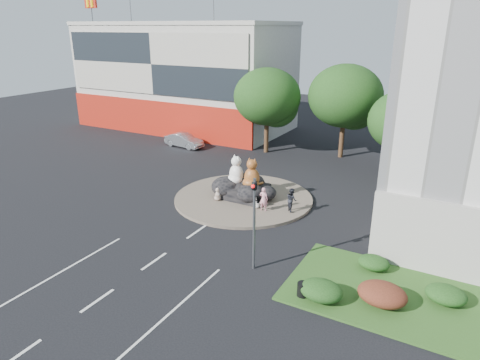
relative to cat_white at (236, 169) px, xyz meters
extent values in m
plane|color=black|center=(0.64, -10.08, -2.18)|extent=(120.00, 120.00, 0.00)
cylinder|color=brown|center=(0.64, -0.08, -2.08)|extent=(10.00, 10.00, 0.20)
cube|color=beige|center=(-17.36, 17.92, 3.82)|extent=(25.00, 12.00, 12.00)
cube|color=#A31C0F|center=(-17.36, 11.87, -0.18)|extent=(25.00, 0.30, 4.00)
cube|color=#B2AD9E|center=(-17.36, 11.82, 5.82)|extent=(24.00, 0.15, 6.50)
cube|color=beige|center=(-17.36, 17.92, 10.02)|extent=(25.20, 12.20, 0.40)
cylinder|color=#595B60|center=(-25.36, 17.92, 12.22)|extent=(0.10, 0.10, 4.00)
cube|color=#A31C0F|center=(-27.86, 13.92, 12.42)|extent=(1.80, 0.25, 1.40)
cube|color=#2F501A|center=(12.64, -7.08, -2.12)|extent=(10.00, 6.00, 0.12)
cylinder|color=#382314|center=(-3.36, 11.92, -0.31)|extent=(0.44, 0.44, 3.74)
ellipsoid|color=#163510|center=(-3.36, 11.92, 3.34)|extent=(6.46, 6.46, 5.49)
sphere|color=#163510|center=(-2.56, 12.42, 2.49)|extent=(4.25, 4.25, 4.25)
sphere|color=#163510|center=(-4.06, 11.62, 2.75)|extent=(3.74, 3.74, 3.74)
cylinder|color=#382314|center=(3.64, 13.92, -0.20)|extent=(0.44, 0.44, 3.96)
ellipsoid|color=#163510|center=(3.64, 13.92, 3.67)|extent=(6.84, 6.84, 5.81)
sphere|color=#163510|center=(4.44, 14.42, 2.77)|extent=(4.50, 4.50, 4.50)
sphere|color=#163510|center=(2.94, 13.62, 3.04)|extent=(3.96, 3.96, 3.96)
cylinder|color=#382314|center=(9.64, 9.92, -0.53)|extent=(0.44, 0.44, 3.30)
ellipsoid|color=#163510|center=(9.64, 9.92, 2.69)|extent=(5.70, 5.70, 4.84)
sphere|color=#163510|center=(10.44, 10.42, 1.94)|extent=(3.75, 3.75, 3.75)
sphere|color=#163510|center=(8.94, 9.62, 2.17)|extent=(3.30, 3.30, 3.30)
ellipsoid|color=#163510|center=(9.64, -9.08, -1.61)|extent=(2.00, 1.60, 0.90)
ellipsoid|color=#472013|center=(12.14, -8.08, -1.57)|extent=(2.20, 1.76, 0.99)
ellipsoid|color=#163510|center=(14.64, -6.58, -1.66)|extent=(1.80, 1.44, 0.81)
ellipsoid|color=#163510|center=(11.14, -5.28, -1.70)|extent=(1.60, 1.28, 0.72)
cylinder|color=#595B60|center=(5.64, -8.08, 0.32)|extent=(0.14, 0.14, 5.00)
imported|color=black|center=(5.64, -8.08, 2.02)|extent=(0.21, 0.26, 1.30)
imported|color=black|center=(5.84, -8.08, 1.82)|extent=(0.26, 1.24, 0.50)
sphere|color=red|center=(5.64, -8.26, 2.47)|extent=(0.18, 0.18, 0.18)
cylinder|color=#595B60|center=(13.64, -2.08, 1.82)|extent=(0.18, 0.18, 8.00)
cylinder|color=#595B60|center=(12.64, -2.08, 5.82)|extent=(2.00, 0.12, 0.12)
cube|color=silver|center=(11.64, -2.08, 5.72)|extent=(0.50, 0.22, 0.12)
imported|color=pink|center=(2.99, -1.55, -1.16)|extent=(0.62, 0.42, 1.65)
imported|color=black|center=(4.64, -0.69, -1.18)|extent=(0.99, 0.99, 1.61)
imported|color=#B0B4B9|center=(-11.66, 9.45, -1.47)|extent=(4.44, 1.91, 1.42)
cylinder|color=black|center=(8.81, -9.23, -1.74)|extent=(0.73, 0.73, 0.66)
camera|label=1|loc=(14.50, -25.39, 9.77)|focal=32.00mm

